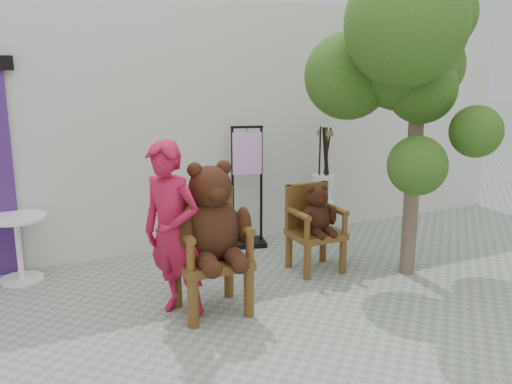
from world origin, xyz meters
The scene contains 9 objects.
ground_plane centered at (0.00, 0.00, 0.00)m, with size 60.00×60.00×0.00m, color gray.
back_wall centered at (0.00, 3.10, 1.50)m, with size 9.00×1.00×3.00m, color silver.
chair_big centered at (-0.86, 0.75, 0.79)m, with size 0.69×0.74×1.41m.
chair_small centered at (0.55, 1.26, 0.58)m, with size 0.54×0.52×0.97m.
person centered at (-1.20, 0.73, 0.81)m, with size 0.59×0.39×1.62m, color #A51433.
cafe_table centered at (-2.43, 2.29, 0.44)m, with size 0.60×0.60×0.70m.
display_stand centered at (0.22, 2.35, 0.58)m, with size 0.52×0.45×1.51m.
stool_bucket centered at (1.33, 2.35, 0.64)m, with size 0.32×0.32×1.45m.
tree centered at (1.22, 0.74, 2.35)m, with size 2.04×1.86×3.17m.
Camera 1 is at (-2.47, -3.64, 2.20)m, focal length 38.00 mm.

